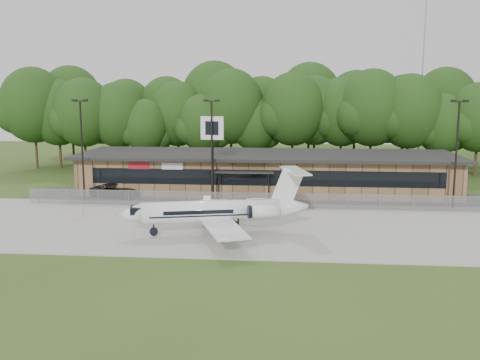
# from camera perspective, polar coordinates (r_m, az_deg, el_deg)

# --- Properties ---
(ground) EXTENTS (160.00, 160.00, 0.00)m
(ground) POSITION_cam_1_polar(r_m,az_deg,el_deg) (36.39, 1.19, -8.12)
(ground) COLOR #394F1C
(ground) RESTS_ON ground
(apron) EXTENTS (64.00, 18.00, 0.08)m
(apron) POSITION_cam_1_polar(r_m,az_deg,el_deg) (44.06, 1.93, -4.94)
(apron) COLOR #9E9B93
(apron) RESTS_ON ground
(parking_lot) EXTENTS (50.00, 9.00, 0.06)m
(parking_lot) POSITION_cam_1_polar(r_m,az_deg,el_deg) (55.27, 2.62, -2.01)
(parking_lot) COLOR #383835
(parking_lot) RESTS_ON ground
(terminal) EXTENTS (41.00, 11.65, 4.30)m
(terminal) POSITION_cam_1_polar(r_m,az_deg,el_deg) (59.27, 2.83, 0.87)
(terminal) COLOR #946C4A
(terminal) RESTS_ON ground
(fence) EXTENTS (46.00, 0.04, 1.52)m
(fence) POSITION_cam_1_polar(r_m,az_deg,el_deg) (50.71, 2.39, -2.18)
(fence) COLOR gray
(fence) RESTS_ON ground
(treeline) EXTENTS (72.00, 12.00, 15.00)m
(treeline) POSITION_cam_1_polar(r_m,az_deg,el_deg) (76.74, 3.43, 6.80)
(treeline) COLOR #163A12
(treeline) RESTS_ON ground
(radio_mast) EXTENTS (0.20, 0.20, 25.00)m
(radio_mast) POSITION_cam_1_polar(r_m,az_deg,el_deg) (84.93, 18.84, 9.95)
(radio_mast) COLOR gray
(radio_mast) RESTS_ON ground
(light_pole_left) EXTENTS (1.55, 0.30, 10.23)m
(light_pole_left) POSITION_cam_1_polar(r_m,az_deg,el_deg) (55.27, -16.52, 3.85)
(light_pole_left) COLOR black
(light_pole_left) RESTS_ON ground
(light_pole_mid) EXTENTS (1.55, 0.30, 10.23)m
(light_pole_mid) POSITION_cam_1_polar(r_m,az_deg,el_deg) (51.90, -3.02, 3.89)
(light_pole_mid) COLOR black
(light_pole_mid) RESTS_ON ground
(light_pole_right) EXTENTS (1.55, 0.30, 10.23)m
(light_pole_right) POSITION_cam_1_polar(r_m,az_deg,el_deg) (53.68, 22.12, 3.39)
(light_pole_right) COLOR black
(light_pole_right) RESTS_ON ground
(business_jet) EXTENTS (14.99, 13.48, 5.08)m
(business_jet) POSITION_cam_1_polar(r_m,az_deg,el_deg) (41.24, -2.29, -3.41)
(business_jet) COLOR white
(business_jet) RESTS_ON ground
(suv) EXTENTS (5.81, 3.77, 1.49)m
(suv) POSITION_cam_1_polar(r_m,az_deg,el_deg) (57.38, -13.15, -1.10)
(suv) COLOR #2F2F31
(suv) RESTS_ON ground
(pole_sign) EXTENTS (2.27, 0.50, 8.60)m
(pole_sign) POSITION_cam_1_polar(r_m,az_deg,el_deg) (52.13, -2.98, 4.58)
(pole_sign) COLOR black
(pole_sign) RESTS_ON ground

